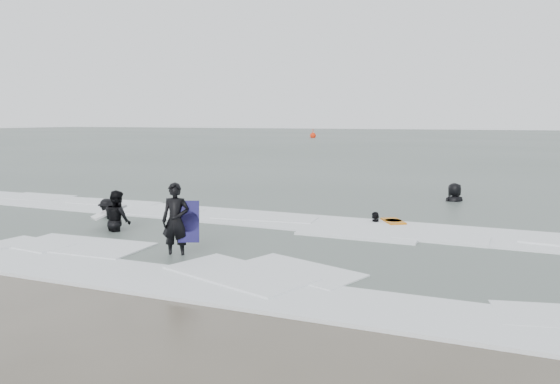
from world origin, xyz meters
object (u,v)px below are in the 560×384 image
at_px(buoy, 313,136).
at_px(surfer_centre, 177,258).
at_px(surfer_right_near, 376,224).
at_px(surfer_wading, 118,232).
at_px(surfer_breaker, 107,219).
at_px(surfer_right_far, 454,203).

bearing_deg(buoy, surfer_centre, -71.90).
distance_m(surfer_right_near, buoy, 75.58).
bearing_deg(surfer_wading, buoy, -48.09).
distance_m(surfer_breaker, surfer_right_near, 8.50).
xyz_separation_m(surfer_right_far, buoy, (-29.76, 64.70, 0.42)).
relative_size(surfer_right_far, buoy, 1.16).
bearing_deg(surfer_wading, surfer_right_near, -121.73).
height_order(surfer_breaker, surfer_right_far, surfer_right_far).
bearing_deg(surfer_wading, surfer_centre, 176.97).
bearing_deg(surfer_right_near, buoy, -96.89).
xyz_separation_m(surfer_right_near, buoy, (-28.07, 70.17, 0.42)).
bearing_deg(surfer_right_far, surfer_wading, 16.77).
relative_size(surfer_wading, surfer_breaker, 1.16).
xyz_separation_m(surfer_wading, buoy, (-21.68, 74.27, 0.42)).
bearing_deg(surfer_right_far, surfer_right_near, 39.76).
relative_size(surfer_centre, surfer_right_near, 1.15).
bearing_deg(surfer_centre, buoy, 92.31).
bearing_deg(surfer_centre, surfer_right_far, 50.62).
distance_m(surfer_wading, surfer_right_near, 7.59).
relative_size(surfer_breaker, surfer_right_near, 0.98).
xyz_separation_m(surfer_centre, surfer_right_near, (3.24, 5.81, 0.00)).
xyz_separation_m(surfer_breaker, surfer_right_near, (8.09, 2.59, 0.00)).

